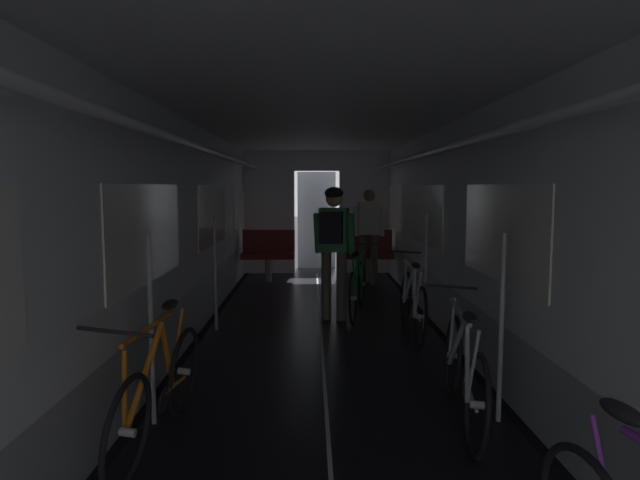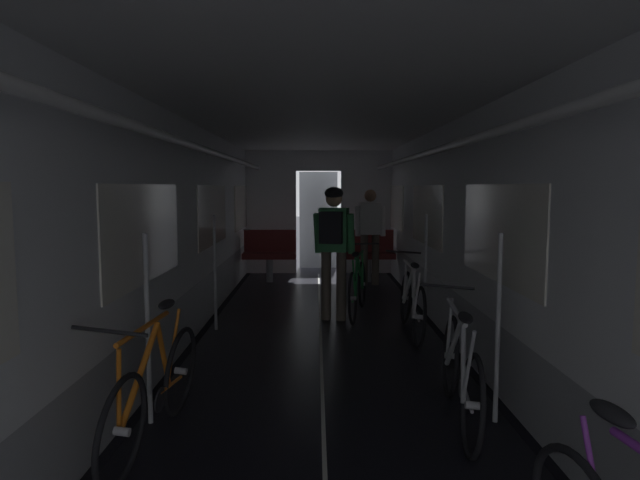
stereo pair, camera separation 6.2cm
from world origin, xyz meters
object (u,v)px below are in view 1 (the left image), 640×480
bicycle_white (412,302)px  bicycle_green_in_aisle (357,287)px  person_cyclist_aisle (334,238)px  person_standing_near_bench (369,230)px  bench_seat_far_right (366,250)px  bicycle_orange (159,390)px  bicycle_silver (463,371)px  bench_seat_far_left (268,251)px

bicycle_white → bicycle_green_in_aisle: (-0.56, 0.97, 0.00)m
person_cyclist_aisle → bicycle_green_in_aisle: 0.81m
bicycle_green_in_aisle → person_standing_near_bench: (0.39, 2.28, 0.59)m
person_cyclist_aisle → person_standing_near_bench: person_cyclist_aisle is taller
bench_seat_far_right → person_standing_near_bench: person_standing_near_bench is taller
person_cyclist_aisle → bicycle_green_in_aisle: size_ratio=1.04×
bicycle_green_in_aisle → bench_seat_far_right: bearing=81.7°
bicycle_white → bicycle_green_in_aisle: 1.12m
bicycle_orange → bicycle_green_in_aisle: bearing=65.9°
bicycle_silver → bench_seat_far_left: bearing=107.7°
bench_seat_far_left → bicycle_orange: 6.32m
bench_seat_far_left → bicycle_green_in_aisle: bearing=-62.0°
bench_seat_far_right → bicycle_green_in_aisle: bench_seat_far_right is taller
bicycle_white → bicycle_silver: same height
bicycle_green_in_aisle → bicycle_orange: bearing=-114.1°
bench_seat_far_left → bicycle_green_in_aisle: size_ratio=0.59×
bicycle_orange → bicycle_silver: bicycle_orange is taller
bench_seat_far_left → bicycle_orange: size_ratio=0.58×
bench_seat_far_left → person_standing_near_bench: bearing=-11.8°
bicycle_orange → bicycle_silver: size_ratio=1.00×
bicycle_orange → bench_seat_far_left: bearing=88.0°
bicycle_silver → bicycle_white: bearing=88.4°
bench_seat_far_right → person_cyclist_aisle: (-0.73, -2.92, 0.50)m
bicycle_white → bicycle_silver: 2.35m
bicycle_orange → bicycle_silver: bearing=9.0°
bicycle_orange → person_standing_near_bench: (2.03, 5.93, 0.59)m
person_cyclist_aisle → bench_seat_far_right: bearing=76.0°
bench_seat_far_right → bicycle_silver: bench_seat_far_right is taller
bench_seat_far_left → bicycle_orange: bench_seat_far_left is taller
bicycle_green_in_aisle → person_standing_near_bench: 2.39m
person_standing_near_bench → bench_seat_far_right: bearing=90.4°
bicycle_orange → person_standing_near_bench: bearing=71.1°
bicycle_green_in_aisle → bench_seat_far_left: bearing=118.0°
bench_seat_far_left → bicycle_green_in_aisle: bench_seat_far_left is taller
bicycle_green_in_aisle → person_cyclist_aisle: bearing=-142.1°
bench_seat_far_left → bicycle_green_in_aisle: (1.41, -2.65, -0.18)m
bench_seat_far_left → person_cyclist_aisle: (1.07, -2.92, 0.50)m
bicycle_white → bicycle_silver: (-0.07, -2.35, -0.00)m
bicycle_orange → bicycle_green_in_aisle: 4.00m
bicycle_orange → bicycle_silver: (2.13, 0.34, 0.00)m
person_standing_near_bench → bicycle_orange: bearing=-108.9°
bicycle_white → person_standing_near_bench: bearing=93.0°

